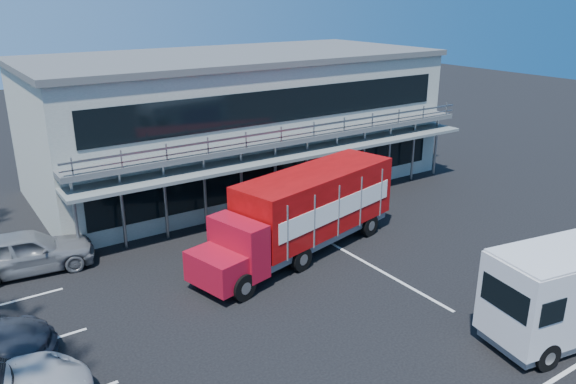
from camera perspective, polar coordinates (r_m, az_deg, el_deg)
ground at (r=20.33m, az=8.44°, el=-11.17°), size 120.00×120.00×0.00m
building at (r=32.21m, az=-5.26°, el=7.41°), size 22.40×12.00×7.30m
red_truck at (r=23.23m, az=1.73°, el=-1.86°), size 10.32×4.59×3.39m
parked_car_e at (r=24.14m, az=-25.07°, el=-5.52°), size 5.21×2.60×1.71m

